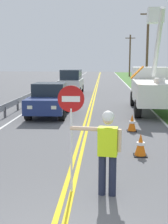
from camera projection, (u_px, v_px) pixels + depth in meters
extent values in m
cube|color=yellow|center=(93.00, 97.00, 24.05)|extent=(0.11, 110.00, 0.01)
cube|color=yellow|center=(95.00, 97.00, 24.04)|extent=(0.11, 110.00, 0.01)
cube|color=silver|center=(139.00, 97.00, 23.82)|extent=(0.12, 110.00, 0.01)
cube|color=silver|center=(49.00, 97.00, 24.27)|extent=(0.12, 110.00, 0.01)
cylinder|color=#1E2338|center=(112.00, 176.00, 6.32)|extent=(0.16, 0.16, 0.88)
cylinder|color=#1E2338|center=(102.00, 175.00, 6.36)|extent=(0.16, 0.16, 0.88)
cube|color=#C6EA19|center=(108.00, 141.00, 6.21)|extent=(0.43, 0.29, 0.60)
cylinder|color=beige|center=(84.00, 129.00, 6.27)|extent=(0.61, 0.17, 0.09)
cylinder|color=beige|center=(119.00, 141.00, 6.16)|extent=(0.09, 0.09, 0.48)
sphere|color=beige|center=(108.00, 119.00, 6.14)|extent=(0.22, 0.22, 0.22)
sphere|color=white|center=(108.00, 117.00, 6.13)|extent=(0.25, 0.25, 0.25)
cylinder|color=silver|center=(71.00, 151.00, 6.41)|extent=(0.04, 0.04, 1.85)
cylinder|color=#B71414|center=(71.00, 99.00, 6.22)|extent=(0.56, 0.03, 0.56)
cube|color=white|center=(71.00, 99.00, 6.20)|extent=(0.38, 0.01, 0.12)
cube|color=white|center=(157.00, 92.00, 15.86)|extent=(2.49, 4.69, 1.10)
cube|color=white|center=(150.00, 83.00, 19.20)|extent=(2.29, 2.19, 2.00)
cube|color=#1E2833|center=(148.00, 77.00, 20.16)|extent=(1.98, 0.14, 0.90)
cylinder|color=silver|center=(160.00, 81.00, 14.84)|extent=(0.56, 0.56, 0.24)
cylinder|color=silver|center=(158.00, 45.00, 15.79)|extent=(0.35, 2.74, 3.49)
cube|color=white|center=(156.00, 16.00, 16.76)|extent=(0.94, 0.94, 0.80)
cube|color=orange|center=(137.00, 72.00, 14.03)|extent=(0.63, 0.82, 0.59)
cylinder|color=black|center=(133.00, 98.00, 19.28)|extent=(0.36, 0.93, 0.92)
cylinder|color=black|center=(166.00, 99.00, 19.06)|extent=(0.36, 0.93, 0.92)
cylinder|color=black|center=(138.00, 109.00, 15.07)|extent=(0.36, 0.93, 0.92)
cube|color=navy|center=(49.00, 102.00, 15.64)|extent=(1.89, 4.12, 0.72)
cube|color=#1E2833|center=(50.00, 89.00, 15.77)|extent=(1.64, 1.74, 0.64)
cube|color=#EAEACC|center=(54.00, 107.00, 13.60)|extent=(0.24, 0.06, 0.16)
cube|color=#EAEACC|center=(30.00, 107.00, 13.66)|extent=(0.24, 0.06, 0.16)
cylinder|color=black|center=(62.00, 114.00, 14.40)|extent=(0.29, 0.68, 0.68)
cylinder|color=black|center=(28.00, 113.00, 14.49)|extent=(0.29, 0.68, 0.68)
cylinder|color=black|center=(67.00, 106.00, 16.91)|extent=(0.29, 0.68, 0.68)
cylinder|color=black|center=(39.00, 106.00, 16.99)|extent=(0.29, 0.68, 0.68)
cube|color=silver|center=(71.00, 84.00, 26.48)|extent=(1.90, 4.62, 0.92)
cube|color=#1E2833|center=(71.00, 74.00, 26.33)|extent=(1.66, 2.87, 0.84)
cube|color=#EAEACC|center=(75.00, 86.00, 24.18)|extent=(0.24, 0.06, 0.16)
cube|color=#EAEACC|center=(61.00, 86.00, 24.27)|extent=(0.24, 0.06, 0.16)
cylinder|color=black|center=(79.00, 91.00, 25.09)|extent=(0.29, 0.68, 0.68)
cylinder|color=black|center=(60.00, 91.00, 25.21)|extent=(0.29, 0.68, 0.68)
cylinder|color=black|center=(82.00, 88.00, 27.89)|extent=(0.29, 0.68, 0.68)
cylinder|color=black|center=(64.00, 88.00, 28.02)|extent=(0.29, 0.68, 0.68)
cylinder|color=brown|center=(147.00, 48.00, 34.56)|extent=(0.28, 0.28, 8.72)
cube|color=brown|center=(148.00, 14.00, 33.93)|extent=(1.80, 0.14, 0.14)
cylinder|color=brown|center=(130.00, 56.00, 55.45)|extent=(0.28, 0.28, 7.63)
cube|color=brown|center=(130.00, 38.00, 54.91)|extent=(1.80, 0.14, 0.14)
cone|color=orange|center=(141.00, 145.00, 8.99)|extent=(0.36, 0.36, 0.70)
cylinder|color=white|center=(141.00, 144.00, 8.98)|extent=(0.25, 0.25, 0.08)
cube|color=black|center=(140.00, 155.00, 9.04)|extent=(0.40, 0.40, 0.03)
cone|color=orange|center=(132.00, 123.00, 12.17)|extent=(0.36, 0.36, 0.70)
cylinder|color=white|center=(132.00, 122.00, 12.17)|extent=(0.25, 0.25, 0.08)
cube|color=black|center=(132.00, 131.00, 12.23)|extent=(0.40, 0.40, 0.03)
cube|color=#9EA0A3|center=(23.00, 99.00, 18.44)|extent=(0.06, 32.00, 0.32)
cube|color=#4C4C51|center=(5.00, 112.00, 15.11)|extent=(0.10, 0.10, 0.55)
cube|color=#4C4C51|center=(18.00, 106.00, 17.36)|extent=(0.10, 0.10, 0.55)
cube|color=#4C4C51|center=(27.00, 101.00, 19.61)|extent=(0.10, 0.10, 0.55)
cube|color=#4C4C51|center=(35.00, 97.00, 21.86)|extent=(0.10, 0.10, 0.55)
cube|color=#4C4C51|center=(42.00, 93.00, 24.11)|extent=(0.10, 0.10, 0.55)
cube|color=#4C4C51|center=(47.00, 91.00, 26.36)|extent=(0.10, 0.10, 0.55)
cube|color=#4C4C51|center=(51.00, 88.00, 28.61)|extent=(0.10, 0.10, 0.55)
cube|color=#4C4C51|center=(55.00, 86.00, 30.86)|extent=(0.10, 0.10, 0.55)
cube|color=#4C4C51|center=(58.00, 85.00, 33.11)|extent=(0.10, 0.10, 0.55)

